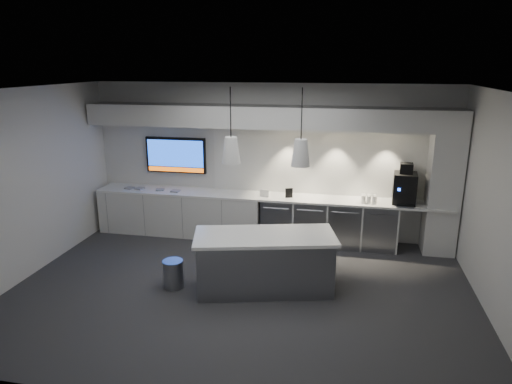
% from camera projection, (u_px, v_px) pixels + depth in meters
% --- Properties ---
extents(floor, '(7.00, 7.00, 0.00)m').
position_uv_depth(floor, '(240.00, 291.00, 6.96)').
color(floor, '#323234').
rests_on(floor, ground).
extents(ceiling, '(7.00, 7.00, 0.00)m').
position_uv_depth(ceiling, '(238.00, 90.00, 6.14)').
color(ceiling, black).
rests_on(ceiling, wall_back).
extents(wall_back, '(7.00, 0.00, 7.00)m').
position_uv_depth(wall_back, '(269.00, 161.00, 8.91)').
color(wall_back, silver).
rests_on(wall_back, floor).
extents(wall_front, '(7.00, 0.00, 7.00)m').
position_uv_depth(wall_front, '(177.00, 273.00, 4.19)').
color(wall_front, silver).
rests_on(wall_front, floor).
extents(wall_left, '(0.00, 7.00, 7.00)m').
position_uv_depth(wall_left, '(24.00, 185.00, 7.21)').
color(wall_left, silver).
rests_on(wall_left, floor).
extents(wall_right, '(0.00, 7.00, 7.00)m').
position_uv_depth(wall_right, '(503.00, 212.00, 5.89)').
color(wall_right, silver).
rests_on(wall_right, floor).
extents(back_counter, '(6.80, 0.65, 0.04)m').
position_uv_depth(back_counter, '(266.00, 196.00, 8.77)').
color(back_counter, white).
rests_on(back_counter, left_base_cabinets).
extents(left_base_cabinets, '(3.30, 0.63, 0.86)m').
position_uv_depth(left_base_cabinets, '(181.00, 213.00, 9.22)').
color(left_base_cabinets, white).
rests_on(left_base_cabinets, floor).
extents(fridge_unit_a, '(0.60, 0.61, 0.85)m').
position_uv_depth(fridge_unit_a, '(278.00, 220.00, 8.85)').
color(fridge_unit_a, gray).
rests_on(fridge_unit_a, floor).
extents(fridge_unit_b, '(0.60, 0.61, 0.85)m').
position_uv_depth(fridge_unit_b, '(311.00, 222.00, 8.73)').
color(fridge_unit_b, gray).
rests_on(fridge_unit_b, floor).
extents(fridge_unit_c, '(0.60, 0.61, 0.85)m').
position_uv_depth(fridge_unit_c, '(344.00, 224.00, 8.61)').
color(fridge_unit_c, gray).
rests_on(fridge_unit_c, floor).
extents(fridge_unit_d, '(0.60, 0.61, 0.85)m').
position_uv_depth(fridge_unit_d, '(379.00, 226.00, 8.49)').
color(fridge_unit_d, gray).
rests_on(fridge_unit_d, floor).
extents(backsplash, '(4.60, 0.03, 1.30)m').
position_uv_depth(backsplash, '(331.00, 162.00, 8.65)').
color(backsplash, white).
rests_on(backsplash, wall_back).
extents(soffit, '(6.90, 0.60, 0.40)m').
position_uv_depth(soffit, '(267.00, 117.00, 8.38)').
color(soffit, white).
rests_on(soffit, wall_back).
extents(column, '(0.55, 0.55, 2.60)m').
position_uv_depth(column, '(444.00, 183.00, 8.07)').
color(column, white).
rests_on(column, floor).
extents(wall_tv, '(1.25, 0.07, 0.72)m').
position_uv_depth(wall_tv, '(176.00, 155.00, 9.20)').
color(wall_tv, black).
rests_on(wall_tv, wall_back).
extents(island, '(2.26, 1.38, 0.89)m').
position_uv_depth(island, '(265.00, 262.00, 6.91)').
color(island, gray).
rests_on(island, floor).
extents(bin, '(0.41, 0.41, 0.44)m').
position_uv_depth(bin, '(173.00, 274.00, 7.03)').
color(bin, gray).
rests_on(bin, floor).
extents(coffee_machine, '(0.44, 0.60, 0.73)m').
position_uv_depth(coffee_machine, '(405.00, 187.00, 8.23)').
color(coffee_machine, black).
rests_on(coffee_machine, back_counter).
extents(sign_black, '(0.14, 0.06, 0.18)m').
position_uv_depth(sign_black, '(289.00, 193.00, 8.60)').
color(sign_black, black).
rests_on(sign_black, back_counter).
extents(sign_white, '(0.18, 0.04, 0.14)m').
position_uv_depth(sign_white, '(264.00, 193.00, 8.66)').
color(sign_white, white).
rests_on(sign_white, back_counter).
extents(cup_cluster, '(0.27, 0.17, 0.15)m').
position_uv_depth(cup_cluster, '(369.00, 199.00, 8.28)').
color(cup_cluster, white).
rests_on(cup_cluster, back_counter).
extents(tray_a, '(0.19, 0.19, 0.02)m').
position_uv_depth(tray_a, '(130.00, 188.00, 9.24)').
color(tray_a, gray).
rests_on(tray_a, back_counter).
extents(tray_b, '(0.20, 0.20, 0.02)m').
position_uv_depth(tray_b, '(140.00, 188.00, 9.20)').
color(tray_b, gray).
rests_on(tray_b, back_counter).
extents(tray_c, '(0.20, 0.20, 0.02)m').
position_uv_depth(tray_c, '(160.00, 190.00, 9.12)').
color(tray_c, gray).
rests_on(tray_c, back_counter).
extents(tray_d, '(0.16, 0.16, 0.02)m').
position_uv_depth(tray_d, '(175.00, 191.00, 9.02)').
color(tray_d, gray).
rests_on(tray_d, back_counter).
extents(pendant_left, '(0.27, 0.27, 1.08)m').
position_uv_depth(pendant_left, '(231.00, 150.00, 6.54)').
color(pendant_left, white).
rests_on(pendant_left, ceiling).
extents(pendant_right, '(0.27, 0.27, 1.08)m').
position_uv_depth(pendant_right, '(301.00, 153.00, 6.35)').
color(pendant_right, white).
rests_on(pendant_right, ceiling).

